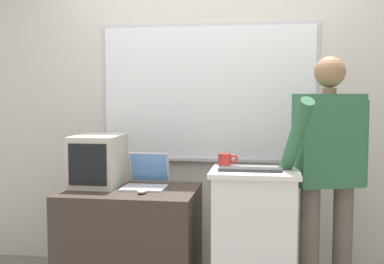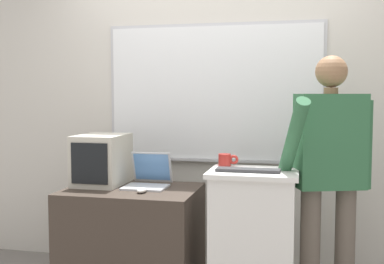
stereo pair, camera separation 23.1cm
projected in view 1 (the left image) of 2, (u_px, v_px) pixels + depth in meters
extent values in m
cube|color=beige|center=(212.00, 95.00, 3.91)|extent=(6.40, 0.12, 2.81)
cube|color=#B7B7BC|center=(208.00, 93.00, 3.85)|extent=(1.74, 0.02, 1.10)
cube|color=white|center=(208.00, 93.00, 3.85)|extent=(1.69, 0.02, 1.05)
cube|color=#B7B7BC|center=(207.00, 160.00, 3.87)|extent=(1.52, 0.04, 0.02)
cube|color=silver|center=(254.00, 243.00, 3.11)|extent=(0.52, 0.42, 0.90)
cube|color=silver|center=(255.00, 172.00, 3.07)|extent=(0.56, 0.45, 0.03)
cube|color=#382D26|center=(131.00, 243.00, 3.35)|extent=(0.92, 0.67, 0.76)
cylinder|color=brown|center=(309.00, 247.00, 3.18)|extent=(0.13, 0.13, 0.81)
cylinder|color=brown|center=(342.00, 245.00, 3.22)|extent=(0.13, 0.13, 0.81)
cube|color=#2D603D|center=(328.00, 140.00, 3.15)|extent=(0.47, 0.34, 0.61)
cylinder|color=#8C6647|center=(329.00, 91.00, 3.12)|extent=(0.09, 0.09, 0.04)
sphere|color=#8C6647|center=(330.00, 72.00, 3.11)|extent=(0.20, 0.20, 0.20)
cylinder|color=#2D603D|center=(295.00, 138.00, 2.93)|extent=(0.21, 0.43, 0.51)
cylinder|color=#2D603D|center=(362.00, 143.00, 3.19)|extent=(0.08, 0.08, 0.58)
cube|color=#B7BABF|center=(144.00, 188.00, 3.33)|extent=(0.30, 0.24, 0.01)
cube|color=#B7BABF|center=(149.00, 168.00, 3.48)|extent=(0.29, 0.09, 0.23)
cube|color=#598CCC|center=(149.00, 167.00, 3.47)|extent=(0.26, 0.07, 0.20)
cube|color=#2D2D30|center=(250.00, 170.00, 3.02)|extent=(0.40, 0.11, 0.02)
ellipsoid|color=silver|center=(142.00, 191.00, 3.17)|extent=(0.06, 0.10, 0.03)
cube|color=#BCB7A8|center=(98.00, 160.00, 3.45)|extent=(0.33, 0.42, 0.36)
cube|color=black|center=(87.00, 165.00, 3.24)|extent=(0.27, 0.01, 0.28)
cylinder|color=maroon|center=(224.00, 160.00, 3.25)|extent=(0.08, 0.08, 0.08)
torus|color=maroon|center=(233.00, 159.00, 3.24)|extent=(0.06, 0.02, 0.06)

